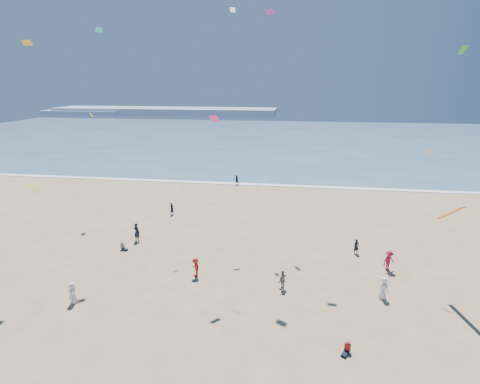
# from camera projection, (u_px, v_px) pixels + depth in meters

# --- Properties ---
(ocean) EXTENTS (220.00, 100.00, 0.06)m
(ocean) POSITION_uv_depth(u_px,v_px,m) (278.00, 139.00, 106.54)
(ocean) COLOR #476B84
(ocean) RESTS_ON ground
(surf_line) EXTENTS (220.00, 1.20, 0.08)m
(surf_line) POSITION_uv_depth(u_px,v_px,m) (262.00, 185.00, 59.11)
(surf_line) COLOR white
(surf_line) RESTS_ON ground
(headland_far) EXTENTS (110.00, 20.00, 3.20)m
(headland_far) POSITION_uv_depth(u_px,v_px,m) (165.00, 111.00, 185.71)
(headland_far) COLOR #7A8EA8
(headland_far) RESTS_ON ground
(headland_near) EXTENTS (40.00, 14.00, 2.00)m
(headland_near) POSITION_uv_depth(u_px,v_px,m) (85.00, 112.00, 186.79)
(headland_near) COLOR #7A8EA8
(headland_near) RESTS_ON ground
(standing_flyers) EXTENTS (27.06, 50.47, 1.93)m
(standing_flyers) POSITION_uv_depth(u_px,v_px,m) (266.00, 296.00, 26.92)
(standing_flyers) COLOR black
(standing_flyers) RESTS_ON ground
(seated_group) EXTENTS (20.80, 22.50, 0.84)m
(seated_group) POSITION_uv_depth(u_px,v_px,m) (214.00, 352.00, 21.96)
(seated_group) COLOR silver
(seated_group) RESTS_ON ground
(kites_aloft) EXTENTS (39.14, 34.93, 27.01)m
(kites_aloft) POSITION_uv_depth(u_px,v_px,m) (354.00, 97.00, 23.24)
(kites_aloft) COLOR #5321A4
(kites_aloft) RESTS_ON ground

